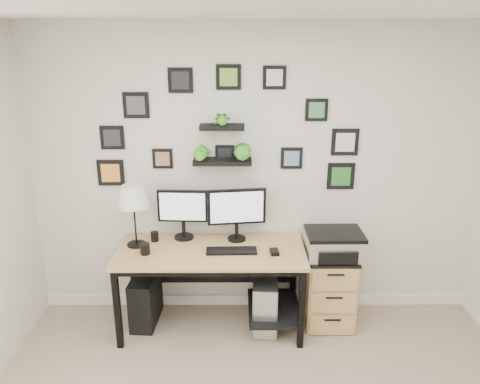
{
  "coord_description": "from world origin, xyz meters",
  "views": [
    {
      "loc": [
        -0.16,
        -1.97,
        2.48
      ],
      "look_at": [
        -0.15,
        1.83,
        1.2
      ],
      "focal_mm": 35.0,
      "sensor_mm": 36.0,
      "label": 1
    }
  ],
  "objects_px": {
    "table_lamp": "(133,198)",
    "monitor_right": "(237,210)",
    "mug": "(145,249)",
    "file_cabinet": "(328,287)",
    "printer": "(334,244)",
    "pc_tower_black": "(146,299)",
    "monitor_left": "(183,211)",
    "pc_tower_grey": "(265,302)",
    "desk": "(215,261)"
  },
  "relations": [
    {
      "from": "table_lamp",
      "to": "monitor_right",
      "type": "bearing_deg",
      "value": 7.0
    },
    {
      "from": "mug",
      "to": "file_cabinet",
      "type": "distance_m",
      "value": 1.65
    },
    {
      "from": "mug",
      "to": "printer",
      "type": "bearing_deg",
      "value": 4.66
    },
    {
      "from": "monitor_right",
      "to": "pc_tower_black",
      "type": "relative_size",
      "value": 1.12
    },
    {
      "from": "monitor_left",
      "to": "monitor_right",
      "type": "height_order",
      "value": "monitor_right"
    },
    {
      "from": "file_cabinet",
      "to": "pc_tower_black",
      "type": "bearing_deg",
      "value": -179.47
    },
    {
      "from": "table_lamp",
      "to": "pc_tower_black",
      "type": "distance_m",
      "value": 0.96
    },
    {
      "from": "monitor_right",
      "to": "pc_tower_black",
      "type": "distance_m",
      "value": 1.16
    },
    {
      "from": "pc_tower_grey",
      "to": "file_cabinet",
      "type": "xyz_separation_m",
      "value": [
        0.57,
        0.08,
        0.1
      ]
    },
    {
      "from": "table_lamp",
      "to": "file_cabinet",
      "type": "height_order",
      "value": "table_lamp"
    },
    {
      "from": "file_cabinet",
      "to": "monitor_left",
      "type": "bearing_deg",
      "value": 173.68
    },
    {
      "from": "file_cabinet",
      "to": "monitor_right",
      "type": "bearing_deg",
      "value": 172.45
    },
    {
      "from": "monitor_right",
      "to": "pc_tower_grey",
      "type": "bearing_deg",
      "value": -37.51
    },
    {
      "from": "table_lamp",
      "to": "pc_tower_grey",
      "type": "distance_m",
      "value": 1.47
    },
    {
      "from": "table_lamp",
      "to": "printer",
      "type": "height_order",
      "value": "table_lamp"
    },
    {
      "from": "pc_tower_grey",
      "to": "printer",
      "type": "distance_m",
      "value": 0.8
    },
    {
      "from": "table_lamp",
      "to": "desk",
      "type": "bearing_deg",
      "value": -5.04
    },
    {
      "from": "desk",
      "to": "table_lamp",
      "type": "bearing_deg",
      "value": 174.96
    },
    {
      "from": "desk",
      "to": "pc_tower_grey",
      "type": "xyz_separation_m",
      "value": [
        0.44,
        -0.03,
        -0.39
      ]
    },
    {
      "from": "monitor_right",
      "to": "pc_tower_grey",
      "type": "distance_m",
      "value": 0.86
    },
    {
      "from": "desk",
      "to": "pc_tower_black",
      "type": "distance_m",
      "value": 0.75
    },
    {
      "from": "pc_tower_grey",
      "to": "printer",
      "type": "bearing_deg",
      "value": 4.1
    },
    {
      "from": "desk",
      "to": "mug",
      "type": "xyz_separation_m",
      "value": [
        -0.57,
        -0.11,
        0.17
      ]
    },
    {
      "from": "monitor_right",
      "to": "file_cabinet",
      "type": "bearing_deg",
      "value": -7.55
    },
    {
      "from": "table_lamp",
      "to": "printer",
      "type": "xyz_separation_m",
      "value": [
        1.7,
        -0.04,
        -0.41
      ]
    },
    {
      "from": "monitor_left",
      "to": "monitor_right",
      "type": "relative_size",
      "value": 0.89
    },
    {
      "from": "monitor_left",
      "to": "table_lamp",
      "type": "relative_size",
      "value": 0.83
    },
    {
      "from": "table_lamp",
      "to": "printer",
      "type": "relative_size",
      "value": 1.12
    },
    {
      "from": "monitor_left",
      "to": "pc_tower_black",
      "type": "xyz_separation_m",
      "value": [
        -0.35,
        -0.16,
        -0.79
      ]
    },
    {
      "from": "table_lamp",
      "to": "pc_tower_black",
      "type": "xyz_separation_m",
      "value": [
        0.05,
        -0.02,
        -0.96
      ]
    },
    {
      "from": "monitor_left",
      "to": "mug",
      "type": "xyz_separation_m",
      "value": [
        -0.29,
        -0.32,
        -0.22
      ]
    },
    {
      "from": "pc_tower_black",
      "to": "printer",
      "type": "bearing_deg",
      "value": 2.42
    },
    {
      "from": "pc_tower_grey",
      "to": "mug",
      "type": "bearing_deg",
      "value": -175.02
    },
    {
      "from": "monitor_left",
      "to": "pc_tower_grey",
      "type": "xyz_separation_m",
      "value": [
        0.73,
        -0.23,
        -0.78
      ]
    },
    {
      "from": "pc_tower_black",
      "to": "printer",
      "type": "xyz_separation_m",
      "value": [
        1.66,
        -0.03,
        0.55
      ]
    },
    {
      "from": "file_cabinet",
      "to": "printer",
      "type": "bearing_deg",
      "value": -71.65
    },
    {
      "from": "table_lamp",
      "to": "file_cabinet",
      "type": "bearing_deg",
      "value": -0.07
    },
    {
      "from": "desk",
      "to": "monitor_left",
      "type": "bearing_deg",
      "value": 145.01
    },
    {
      "from": "mug",
      "to": "desk",
      "type": "bearing_deg",
      "value": 11.28
    },
    {
      "from": "monitor_left",
      "to": "pc_tower_black",
      "type": "height_order",
      "value": "monitor_left"
    },
    {
      "from": "desk",
      "to": "mug",
      "type": "relative_size",
      "value": 17.28
    },
    {
      "from": "monitor_left",
      "to": "pc_tower_grey",
      "type": "height_order",
      "value": "monitor_left"
    },
    {
      "from": "mug",
      "to": "pc_tower_black",
      "type": "height_order",
      "value": "mug"
    },
    {
      "from": "monitor_right",
      "to": "printer",
      "type": "xyz_separation_m",
      "value": [
        0.83,
        -0.15,
        -0.25
      ]
    },
    {
      "from": "table_lamp",
      "to": "mug",
      "type": "relative_size",
      "value": 5.86
    },
    {
      "from": "monitor_left",
      "to": "monitor_right",
      "type": "bearing_deg",
      "value": -4.18
    },
    {
      "from": "mug",
      "to": "pc_tower_grey",
      "type": "height_order",
      "value": "mug"
    },
    {
      "from": "desk",
      "to": "mug",
      "type": "height_order",
      "value": "mug"
    },
    {
      "from": "printer",
      "to": "table_lamp",
      "type": "bearing_deg",
      "value": 178.49
    },
    {
      "from": "desk",
      "to": "printer",
      "type": "height_order",
      "value": "printer"
    }
  ]
}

